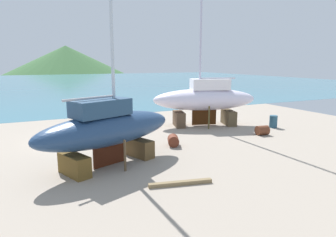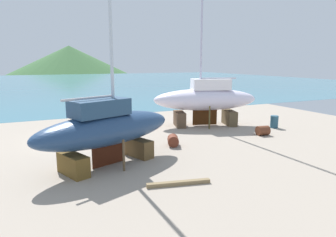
% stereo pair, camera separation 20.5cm
% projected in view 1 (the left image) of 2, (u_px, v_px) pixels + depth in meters
% --- Properties ---
extents(ground_plane, '(47.58, 47.58, 0.00)m').
position_uv_depth(ground_plane, '(84.00, 156.00, 16.31)').
color(ground_plane, gray).
extents(sea_water, '(153.57, 100.09, 0.01)m').
position_uv_depth(sea_water, '(39.00, 83.00, 71.47)').
color(sea_water, teal).
rests_on(sea_water, ground).
extents(headland_hill, '(124.30, 124.30, 30.02)m').
position_uv_depth(headland_hill, '(67.00, 70.00, 189.93)').
color(headland_hill, '#386335').
rests_on(headland_hill, ground).
extents(sailboat_mid_port, '(7.94, 4.88, 14.05)m').
position_uv_depth(sailboat_mid_port, '(108.00, 128.00, 14.60)').
color(sailboat_mid_port, brown).
rests_on(sailboat_mid_port, ground).
extents(sailboat_large_starboard, '(8.61, 4.70, 14.08)m').
position_uv_depth(sailboat_large_starboard, '(205.00, 99.00, 23.87)').
color(sailboat_large_starboard, brown).
rests_on(sailboat_large_starboard, ground).
extents(worker, '(0.41, 0.50, 1.69)m').
position_uv_depth(worker, '(122.00, 126.00, 19.74)').
color(worker, maroon).
rests_on(worker, ground).
extents(barrel_tipped_center, '(0.66, 0.66, 0.95)m').
position_uv_depth(barrel_tipped_center, '(273.00, 122.00, 23.36)').
color(barrel_tipped_center, '#295168').
rests_on(barrel_tipped_center, ground).
extents(barrel_tipped_left, '(0.95, 1.07, 0.67)m').
position_uv_depth(barrel_tipped_left, '(173.00, 140.00, 18.30)').
color(barrel_tipped_left, brown).
rests_on(barrel_tipped_left, ground).
extents(barrel_tipped_right, '(0.91, 0.78, 0.66)m').
position_uv_depth(barrel_tipped_right, '(262.00, 130.00, 21.00)').
color(barrel_tipped_right, brown).
rests_on(barrel_tipped_right, ground).
extents(timber_short_cross, '(2.70, 0.78, 0.17)m').
position_uv_depth(timber_short_cross, '(180.00, 183.00, 12.50)').
color(timber_short_cross, olive).
rests_on(timber_short_cross, ground).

